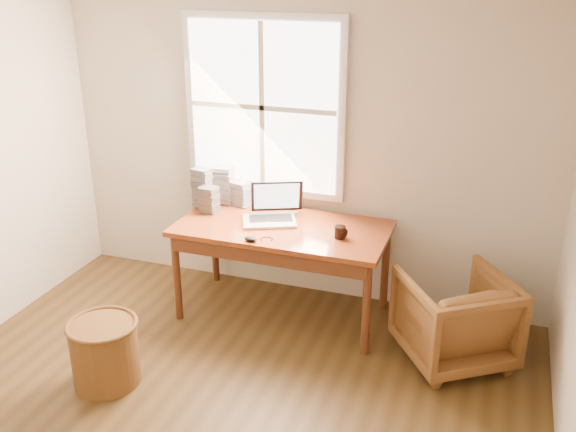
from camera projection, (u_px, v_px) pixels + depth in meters
name	position (u px, v px, depth m)	size (l,w,h in m)	color
room_shell	(168.00, 241.00, 3.20)	(4.04, 4.54, 2.64)	#4C371A
desk	(282.00, 228.00, 4.85)	(1.60, 0.80, 0.04)	brown
armchair	(455.00, 318.00, 4.42)	(0.69, 0.71, 0.64)	brown
wicker_stool	(105.00, 353.00, 4.21)	(0.44, 0.44, 0.44)	brown
laptop	(269.00, 204.00, 4.85)	(0.39, 0.41, 0.30)	#B6BABE
mouse	(251.00, 239.00, 4.57)	(0.10, 0.06, 0.03)	black
coffee_mug	(340.00, 232.00, 4.61)	(0.08, 0.08, 0.09)	black
cd_stack_a	(223.00, 185.00, 5.24)	(0.16, 0.14, 0.31)	#A9ADB4
cd_stack_b	(209.00, 200.00, 5.07)	(0.13, 0.12, 0.21)	#232227
cd_stack_c	(203.00, 187.00, 5.17)	(0.14, 0.12, 0.32)	#90919C
cd_stack_d	(241.00, 193.00, 5.22)	(0.16, 0.14, 0.20)	#A9AEB5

